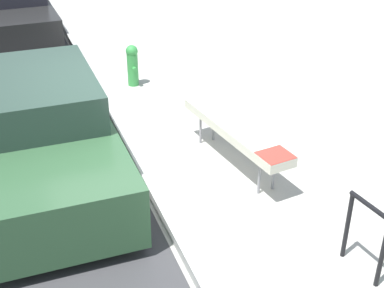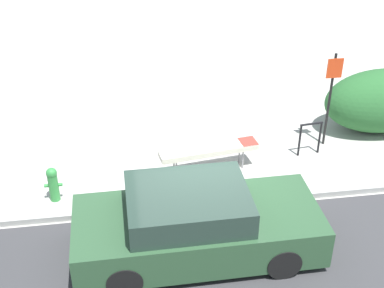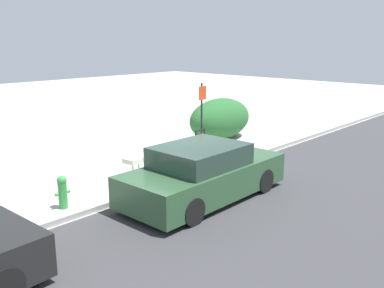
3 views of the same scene
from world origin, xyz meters
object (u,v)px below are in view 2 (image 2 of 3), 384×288
Objects in this scene: fire_hydrant at (53,183)px; parked_car_near at (195,224)px; bench at (209,150)px; sign_post at (331,92)px; bike_rack at (310,135)px.

parked_car_near is at bearing -36.70° from fire_hydrant.
fire_hydrant is at bearing 142.77° from parked_car_near.
bench is 0.51× the size of parked_car_near.
sign_post is 0.53× the size of parked_car_near.
sign_post is at bearing 36.56° from bike_rack.
sign_post is at bearing 5.86° from bench.
bench is at bearing -165.98° from sign_post.
sign_post reaches higher than fire_hydrant.
bike_rack is 4.22m from parked_car_near.
parked_car_near is (2.60, -1.94, 0.22)m from fire_hydrant.
fire_hydrant reaches higher than bench.
bike_rack is 5.77m from fire_hydrant.
parked_car_near reaches higher than fire_hydrant.
bike_rack is at bearing -143.44° from sign_post.
bench is at bearing 10.09° from fire_hydrant.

